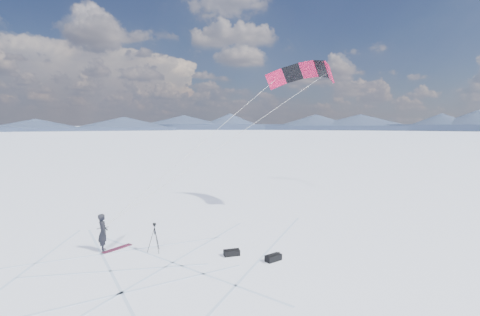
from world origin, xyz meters
TOP-DOWN VIEW (x-y plane):
  - ground at (0.00, 0.00)m, footprint 1800.00×1800.00m
  - horizon_hills at (-0.00, -0.00)m, footprint 704.00×704.42m
  - snow_tracks at (-0.41, -0.64)m, footprint 17.62×14.39m
  - snowkiter at (-2.16, 3.18)m, footprint 0.49×0.70m
  - snowboard at (-1.54, 3.10)m, footprint 1.53×0.78m
  - tripod at (-0.15, 1.69)m, footprint 0.65×0.61m
  - gear_bag_a at (3.81, -2.31)m, footprint 0.76×0.38m
  - gear_bag_b at (2.61, -0.75)m, footprint 0.80×0.56m
  - power_kite at (11.87, 4.30)m, footprint 15.27×5.88m

SIDE VIEW (x-z plane):
  - ground at x=0.00m, z-range 0.00..0.00m
  - snowkiter at x=-2.16m, z-range -0.91..0.91m
  - snow_tracks at x=-0.41m, z-range 0.00..0.01m
  - snowboard at x=-1.54m, z-range 0.00..0.04m
  - gear_bag_b at x=2.61m, z-range -0.02..0.31m
  - gear_bag_a at x=3.81m, z-range -0.02..0.31m
  - tripod at x=-0.15m, z-range 0.20..1.60m
  - horizon_hills at x=0.00m, z-range -1.10..6.90m
  - power_kite at x=11.87m, z-range 4.90..14.24m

